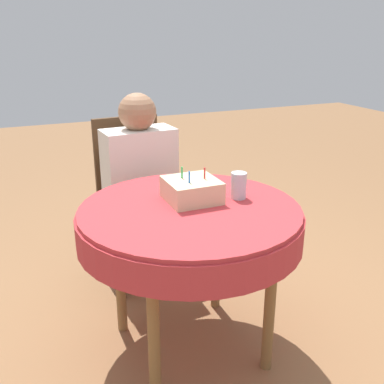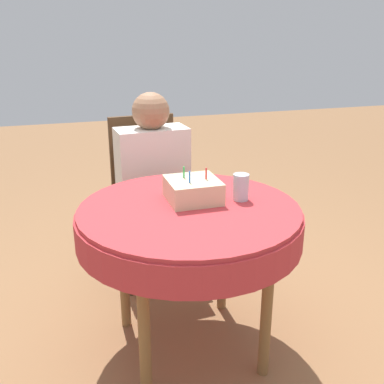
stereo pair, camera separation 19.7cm
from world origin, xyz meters
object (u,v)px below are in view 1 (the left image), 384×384
object	(u,v)px
person	(140,171)
drinking_glass	(239,185)
chair	(135,195)
birthday_cake	(192,190)

from	to	relation	value
person	drinking_glass	size ratio (longest dim) A/B	9.44
person	drinking_glass	world-z (taller)	person
person	drinking_glass	distance (m)	0.78
person	drinking_glass	bearing A→B (deg)	-74.65
person	chair	bearing A→B (deg)	90.00
chair	birthday_cake	size ratio (longest dim) A/B	4.29
drinking_glass	chair	bearing A→B (deg)	107.31
drinking_glass	birthday_cake	bearing A→B (deg)	164.88
person	birthday_cake	xyz separation A→B (m)	(0.04, -0.67, 0.10)
birthday_cake	drinking_glass	size ratio (longest dim) A/B	1.88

